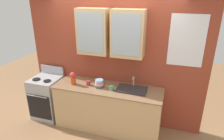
% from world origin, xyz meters
% --- Properties ---
extents(ground_plane, '(10.00, 10.00, 0.00)m').
position_xyz_m(ground_plane, '(0.00, 0.00, 0.00)').
color(ground_plane, '#936B47').
extents(back_wall_unit, '(3.58, 0.41, 2.70)m').
position_xyz_m(back_wall_unit, '(0.01, 0.33, 1.49)').
color(back_wall_unit, '#993D28').
rests_on(back_wall_unit, ground_plane).
extents(counter, '(2.11, 0.66, 0.91)m').
position_xyz_m(counter, '(0.00, 0.00, 0.45)').
color(counter, tan).
rests_on(counter, ground_plane).
extents(stove_range, '(0.59, 0.65, 1.09)m').
position_xyz_m(stove_range, '(-1.41, -0.00, 0.46)').
color(stove_range, '#ADAFB5').
rests_on(stove_range, ground_plane).
extents(sink_faucet, '(0.56, 0.35, 0.22)m').
position_xyz_m(sink_faucet, '(0.46, 0.04, 0.92)').
color(sink_faucet, '#2D2D30').
rests_on(sink_faucet, counter).
extents(bowl_stack, '(0.19, 0.19, 0.15)m').
position_xyz_m(bowl_stack, '(-0.16, -0.02, 0.98)').
color(bowl_stack, '#4C4C54').
rests_on(bowl_stack, counter).
extents(vase, '(0.11, 0.11, 0.26)m').
position_xyz_m(vase, '(-0.70, -0.06, 1.04)').
color(vase, '#BF4C19').
rests_on(vase, counter).
extents(cup_near_sink, '(0.12, 0.09, 0.09)m').
position_xyz_m(cup_near_sink, '(0.11, -0.08, 0.95)').
color(cup_near_sink, '#4C7F59').
rests_on(cup_near_sink, counter).
extents(cup_near_bowls, '(0.12, 0.08, 0.09)m').
position_xyz_m(cup_near_bowls, '(-0.39, -0.01, 0.95)').
color(cup_near_bowls, '#993838').
rests_on(cup_near_bowls, counter).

